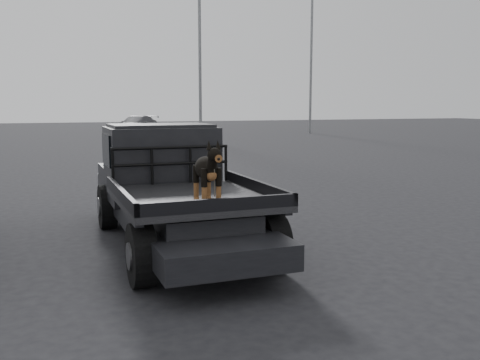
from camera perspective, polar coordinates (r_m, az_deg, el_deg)
name	(u,v)px	position (r m, az deg, el deg)	size (l,w,h in m)	color
ground	(164,277)	(6.79, -8.13, -10.20)	(120.00, 120.00, 0.00)	black
flatbed_ute	(175,215)	(8.14, -6.90, -3.75)	(2.00, 5.40, 0.92)	black
ute_cab	(161,151)	(8.93, -8.47, 3.10)	(1.72, 1.30, 0.88)	black
headache_rack	(171,166)	(8.22, -7.32, 1.54)	(1.80, 0.08, 0.55)	black
dog	(207,173)	(6.52, -3.56, 0.74)	(0.32, 0.60, 0.74)	black
distant_car_b	(137,125)	(38.30, -10.94, 5.76)	(1.88, 4.63, 1.34)	#47474C
floodlight_mid	(200,31)	(32.80, -4.33, 15.57)	(1.08, 0.28, 11.65)	slate
floodlight_far	(312,21)	(40.54, 7.67, 16.46)	(1.08, 0.28, 14.96)	slate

